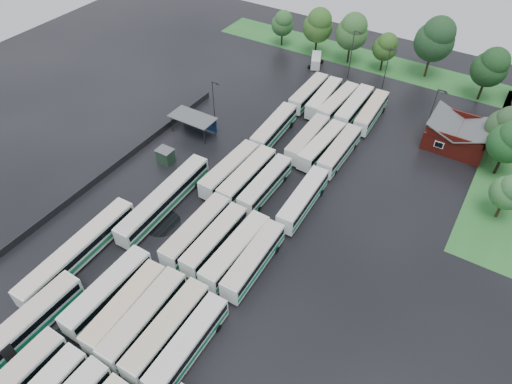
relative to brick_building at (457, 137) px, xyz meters
The scene contains 48 objects.
ground 49.08m from the brick_building, 119.30° to the right, with size 160.00×160.00×0.00m, color black.
brick_building is the anchor object (origin of this frame).
wash_shed 46.14m from the brick_building, 153.27° to the right, with size 8.20×4.20×3.58m.
utility_hut 50.26m from the brick_building, 143.11° to the right, with size 2.70×2.20×2.62m.
grass_strip_north 31.19m from the brick_building, 134.96° to the left, with size 80.00×10.00×0.01m, color #296C2A.
west_fence 57.83m from the brick_building, 143.04° to the right, with size 0.10×50.00×1.20m, color #2D2D30.
bus_r1c0 61.87m from the brick_building, 117.36° to the right, with size 2.80×12.95×3.60m.
bus_r1c1 60.81m from the brick_building, 114.28° to the right, with size 3.27×12.67×3.50m.
bus_r1c2 59.62m from the brick_building, 111.82° to the right, with size 3.26×13.14×3.63m.
bus_r1c3 58.31m from the brick_building, 108.85° to the right, with size 3.02×13.07×3.63m.
bus_r1c4 57.53m from the brick_building, 105.89° to the right, with size 2.92×12.54×3.48m.
bus_r2c1 48.37m from the brick_building, 121.41° to the right, with size 2.82×12.97×3.61m.
bus_r2c2 46.79m from the brick_building, 118.20° to the right, with size 2.67×12.41×3.45m.
bus_r2c3 45.38m from the brick_building, 114.21° to the right, with size 2.94×12.97×3.60m.
bus_r2c4 44.28m from the brick_building, 110.86° to the right, with size 3.05×12.63×3.49m.
bus_r3c0 40.05m from the brick_building, 135.43° to the right, with size 3.13×13.05×3.61m.
bus_r3c1 37.72m from the brick_building, 132.26° to the right, with size 2.86×13.01×3.61m.
bus_r3c2 35.61m from the brick_building, 128.23° to the right, with size 2.67×12.36×3.44m.
bus_r3c4 31.91m from the brick_building, 119.15° to the right, with size 3.13×12.76×3.53m.
bus_r4c0 31.76m from the brick_building, 152.95° to the right, with size 3.36×13.04×3.60m.
bus_r4c2 26.00m from the brick_building, 147.02° to the right, with size 2.79×12.41×3.44m.
bus_r4c3 23.83m from the brick_building, 142.48° to the right, with size 3.24×12.58×3.47m.
bus_r4c4 21.24m from the brick_building, 137.81° to the right, with size 2.69×12.48×3.47m.
bus_r5c0 28.47m from the brick_building, behind, with size 2.77×12.45×3.46m.
bus_r5c1 25.14m from the brick_building, behind, with size 3.26×12.57×3.47m.
bus_r5c2 22.06m from the brick_building, behind, with size 3.20×12.60×3.48m.
bus_r5c3 18.88m from the brick_building, behind, with size 2.86×12.92×3.59m.
bus_r5c4 15.51m from the brick_building, behind, with size 3.11×12.47×3.45m.
artic_bus_west_a 73.52m from the brick_building, 116.76° to the right, with size 3.02×19.14×3.54m.
artic_bus_west_b 50.93m from the brick_building, 130.57° to the right, with size 3.27×19.08×3.53m.
artic_bus_west_c 63.80m from the brick_building, 124.76° to the right, with size 3.11×19.00×3.52m.
minibus 36.39m from the brick_building, 158.15° to the left, with size 3.89×5.67×2.33m.
tree_north_0 48.76m from the brick_building, 157.91° to the left, with size 5.13×5.13×8.49m.
tree_north_1 40.71m from the brick_building, 153.26° to the left, with size 6.64×6.64×11.00m.
tree_north_2 34.12m from the brick_building, 146.70° to the left, with size 6.94×6.94×11.50m.
tree_north_3 28.25m from the brick_building, 137.19° to the left, with size 5.25×5.25×8.70m.
tree_north_4 25.27m from the brick_building, 118.06° to the left, with size 8.02×8.02×13.29m.
tree_north_5 18.78m from the brick_building, 88.86° to the left, with size 6.74×6.74×11.17m.
tree_east_0 17.78m from the brick_building, 55.26° to the right, with size 4.98×4.96×8.21m.
tree_east_1 10.08m from the brick_building, 28.01° to the right, with size 6.34×6.34×10.49m.
tree_east_2 7.84m from the brick_building, ahead, with size 5.87×5.87×9.72m.
lamp_post_ne 6.88m from the brick_building, 157.08° to the right, with size 1.66×0.32×10.80m.
lamp_post_nw 42.70m from the brick_building, 154.91° to the right, with size 1.53×0.30×9.91m.
lamp_post_back_w 28.42m from the brick_building, 154.27° to the left, with size 1.62×0.31×10.50m.
lamp_post_back_e 20.70m from the brick_building, 147.82° to the left, with size 1.47×0.29×9.56m.
puddle_0 68.24m from the brick_building, 114.29° to the right, with size 6.21×6.21×0.01m, color black.
puddle_2 52.17m from the brick_building, 127.35° to the right, with size 5.53×5.53×0.01m, color black.
puddle_3 46.56m from the brick_building, 111.39° to the right, with size 2.85×2.85×0.01m, color black.
Camera 1 is at (28.06, -30.14, 49.19)m, focal length 32.00 mm.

